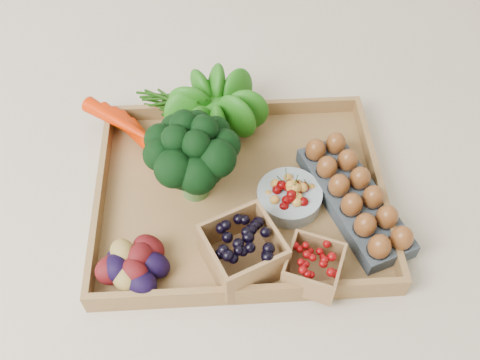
{
  "coord_description": "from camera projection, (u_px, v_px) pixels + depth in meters",
  "views": [
    {
      "loc": [
        -0.04,
        -0.62,
        0.86
      ],
      "look_at": [
        0.0,
        0.0,
        0.06
      ],
      "focal_mm": 40.0,
      "sensor_mm": 36.0,
      "label": 1
    }
  ],
  "objects": [
    {
      "name": "lettuce",
      "position": [
        216.0,
        105.0,
        1.1
      ],
      "size": [
        0.14,
        0.14,
        0.14
      ],
      "primitive_type": "sphere",
      "color": "#0C4D0C",
      "rests_on": "tray"
    },
    {
      "name": "cherry_bowl",
      "position": [
        289.0,
        197.0,
        1.02
      ],
      "size": [
        0.12,
        0.12,
        0.03
      ],
      "primitive_type": "cylinder",
      "color": "#8C9EA5",
      "rests_on": "tray"
    },
    {
      "name": "broccoli",
      "position": [
        194.0,
        169.0,
        1.0
      ],
      "size": [
        0.18,
        0.18,
        0.14
      ],
      "primitive_type": null,
      "color": "black",
      "rests_on": "tray"
    },
    {
      "name": "carrots",
      "position": [
        145.0,
        140.0,
        1.1
      ],
      "size": [
        0.23,
        0.17,
        0.06
      ],
      "primitive_type": null,
      "color": "red",
      "rests_on": "tray"
    },
    {
      "name": "tray",
      "position": [
        240.0,
        196.0,
        1.05
      ],
      "size": [
        0.55,
        0.45,
        0.01
      ],
      "primitive_type": "cube",
      "color": "olive",
      "rests_on": "ground"
    },
    {
      "name": "egg_carton",
      "position": [
        353.0,
        200.0,
        1.02
      ],
      "size": [
        0.19,
        0.3,
        0.03
      ],
      "primitive_type": "cube",
      "rotation": [
        0.0,
        0.0,
        0.33
      ],
      "color": "#384047",
      "rests_on": "tray"
    },
    {
      "name": "potatoes",
      "position": [
        128.0,
        261.0,
        0.91
      ],
      "size": [
        0.14,
        0.14,
        0.08
      ],
      "primitive_type": null,
      "color": "#450B0D",
      "rests_on": "tray"
    },
    {
      "name": "punnet_blackberry",
      "position": [
        243.0,
        250.0,
        0.92
      ],
      "size": [
        0.16,
        0.16,
        0.08
      ],
      "primitive_type": "cube",
      "rotation": [
        0.0,
        0.0,
        0.42
      ],
      "color": "black",
      "rests_on": "tray"
    },
    {
      "name": "punnet_raspberry",
      "position": [
        313.0,
        267.0,
        0.91
      ],
      "size": [
        0.12,
        0.12,
        0.06
      ],
      "primitive_type": "cube",
      "rotation": [
        0.0,
        0.0,
        -0.39
      ],
      "color": "#660405",
      "rests_on": "tray"
    },
    {
      "name": "ground",
      "position": [
        240.0,
        199.0,
        1.06
      ],
      "size": [
        4.0,
        4.0,
        0.0
      ],
      "primitive_type": "plane",
      "color": "beige",
      "rests_on": "ground"
    }
  ]
}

